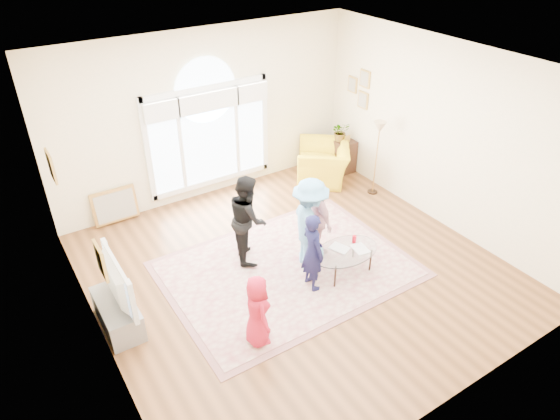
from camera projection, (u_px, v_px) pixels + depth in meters
ground at (296, 269)px, 7.97m from camera, size 6.00×6.00×0.00m
room_shell at (211, 120)px, 9.17m from camera, size 6.00×6.00×6.00m
area_rug at (288, 269)px, 7.96m from camera, size 3.60×2.60×0.02m
rug_border at (288, 269)px, 7.96m from camera, size 3.80×2.80×0.01m
tv_console at (118, 314)px, 6.81m from camera, size 0.45×1.00×0.42m
television at (111, 283)px, 6.53m from camera, size 0.18×1.16×0.67m
coffee_table at (346, 252)px, 7.69m from camera, size 1.12×0.73×0.54m
armchair at (323, 163)px, 10.33m from camera, size 1.53×1.56×0.77m
side_cabinet at (343, 155)px, 10.71m from camera, size 0.40×0.50×0.70m
floor_lamp at (379, 133)px, 9.38m from camera, size 0.26×0.26×1.51m
plant_pedestal at (339, 156)px, 10.70m from camera, size 0.20×0.20×0.70m
potted_plant at (340, 131)px, 10.40m from camera, size 0.44×0.41×0.41m
leaning_picture at (118, 222)px, 9.14m from camera, size 0.80×0.14×0.62m
child_red at (257, 311)px, 6.39m from camera, size 0.42×0.56×1.05m
child_navy at (313, 252)px, 7.28m from camera, size 0.33×0.48×1.26m
child_black at (248, 218)px, 7.84m from camera, size 0.78×0.87×1.48m
child_pink at (318, 219)px, 7.96m from camera, size 0.40×0.81×1.33m
child_blue at (310, 225)px, 7.63m from camera, size 0.85×1.12×1.54m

